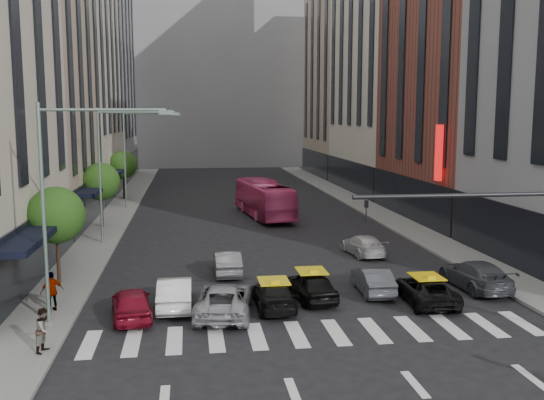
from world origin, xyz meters
name	(u,v)px	position (x,y,z in m)	size (l,w,h in m)	color
ground	(330,347)	(0.00, 0.00, 0.00)	(160.00, 160.00, 0.00)	black
sidewalk_left	(113,219)	(-11.50, 30.00, 0.07)	(3.00, 96.00, 0.15)	slate
sidewalk_right	(379,213)	(11.50, 30.00, 0.07)	(3.00, 96.00, 0.15)	slate
building_left_b	(31,71)	(-17.00, 28.00, 12.00)	(8.00, 16.00, 24.00)	tan
building_left_c	(71,25)	(-17.00, 46.00, 18.00)	(8.00, 20.00, 36.00)	beige
building_left_d	(99,69)	(-17.00, 65.00, 15.00)	(8.00, 18.00, 30.00)	gray
building_right_b	(458,62)	(17.00, 27.00, 13.00)	(8.00, 18.00, 26.00)	brown
building_right_c	(386,13)	(17.00, 46.00, 20.00)	(8.00, 20.00, 40.00)	beige
building_right_d	(343,78)	(17.00, 65.00, 14.00)	(8.00, 18.00, 28.00)	tan
building_far	(217,61)	(0.00, 85.00, 18.00)	(30.00, 10.00, 36.00)	gray
tree_near	(56,215)	(-11.80, 10.00, 3.65)	(2.88, 2.88, 4.95)	black
tree_mid	(101,182)	(-11.80, 26.00, 3.65)	(2.88, 2.88, 4.95)	black
tree_far	(123,165)	(-11.80, 42.00, 3.65)	(2.88, 2.88, 4.95)	black
streetlamp_near	(67,183)	(-10.04, 4.00, 5.90)	(5.38, 0.25, 9.00)	gray
streetlamp_mid	(114,157)	(-10.04, 20.00, 5.90)	(5.38, 0.25, 9.00)	gray
streetlamp_far	(135,146)	(-10.04, 36.00, 5.90)	(5.38, 0.25, 9.00)	gray
traffic_signal	(543,230)	(7.69, -1.00, 4.47)	(10.10, 0.20, 6.00)	black
liberty_sign	(439,153)	(12.60, 20.00, 6.00)	(0.30, 0.70, 4.00)	red
car_red	(131,303)	(-7.66, 4.32, 0.68)	(1.61, 4.01, 1.37)	maroon
car_white_front	(175,292)	(-5.86, 5.59, 0.71)	(1.50, 4.29, 1.41)	white
car_silver	(224,299)	(-3.71, 4.26, 0.70)	(2.31, 5.00, 1.39)	#A6A6AC
taxi_left	(274,295)	(-1.44, 4.93, 0.62)	(1.73, 4.25, 1.23)	black
taxi_center	(311,286)	(0.49, 5.90, 0.69)	(1.63, 4.05, 1.38)	black
car_grey_mid	(373,280)	(3.68, 6.56, 0.65)	(1.38, 3.95, 1.30)	#414349
taxi_right	(426,290)	(5.65, 4.68, 0.62)	(2.06, 4.47, 1.24)	black
car_grey_curb	(475,275)	(9.00, 6.59, 0.72)	(2.01, 4.95, 1.44)	#3E4045
car_row2_left	(227,262)	(-3.15, 11.12, 0.66)	(1.40, 4.02, 1.33)	gray
car_row2_right	(363,245)	(5.54, 14.65, 0.62)	(1.75, 4.30, 1.25)	#BEBEBE
bus	(264,199)	(1.21, 29.82, 1.56)	(2.62, 11.19, 3.12)	#DC407E
pedestrian_near	(44,330)	(-10.40, 0.62, 0.96)	(0.79, 0.61, 1.62)	gray
pedestrian_far	(52,291)	(-11.15, 5.41, 1.02)	(1.02, 0.43, 1.74)	gray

